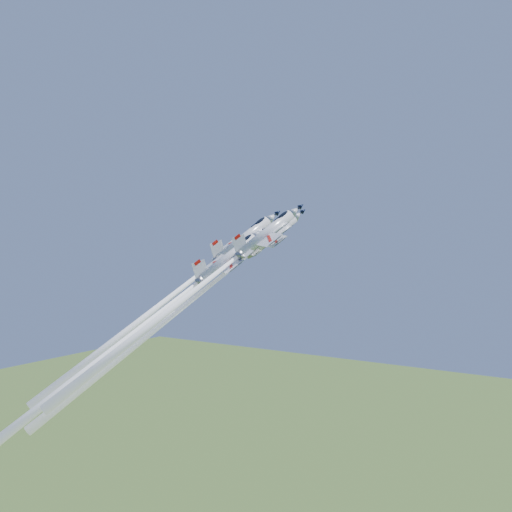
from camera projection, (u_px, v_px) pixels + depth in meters
The scene contains 4 objects.
jet_lead at pixel (186, 305), 106.74m from camera, with size 26.56×42.02×45.13m.
jet_left at pixel (172, 296), 112.57m from camera, with size 25.70×40.13×42.42m.
jet_right at pixel (191, 293), 101.33m from camera, with size 24.26×37.93×40.16m.
jet_slot at pixel (133, 334), 101.44m from camera, with size 28.11×44.28×47.30m.
Camera 1 is at (60.40, -93.68, 88.14)m, focal length 40.00 mm.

